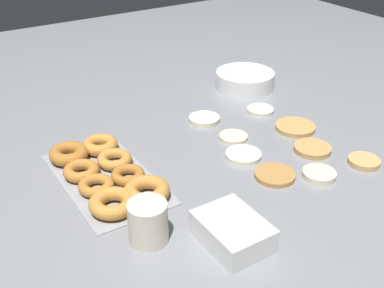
% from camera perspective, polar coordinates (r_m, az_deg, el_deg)
% --- Properties ---
extents(ground_plane, '(3.00, 3.00, 0.00)m').
position_cam_1_polar(ground_plane, '(1.35, 4.74, -0.62)').
color(ground_plane, gray).
extents(pancake_0, '(0.10, 0.10, 0.02)m').
position_cam_1_polar(pancake_0, '(1.49, 1.47, 2.96)').
color(pancake_0, beige).
rests_on(pancake_0, ground_plane).
extents(pancake_1, '(0.08, 0.08, 0.02)m').
position_cam_1_polar(pancake_1, '(1.35, 19.72, -1.96)').
color(pancake_1, tan).
rests_on(pancake_1, ground_plane).
extents(pancake_2, '(0.12, 0.12, 0.01)m').
position_cam_1_polar(pancake_2, '(1.48, 12.14, 1.97)').
color(pancake_2, tan).
rests_on(pancake_2, ground_plane).
extents(pancake_3, '(0.10, 0.10, 0.01)m').
position_cam_1_polar(pancake_3, '(1.24, 9.80, -3.64)').
color(pancake_3, '#B27F42').
rests_on(pancake_3, ground_plane).
extents(pancake_4, '(0.10, 0.10, 0.01)m').
position_cam_1_polar(pancake_4, '(1.37, 14.09, -0.54)').
color(pancake_4, tan).
rests_on(pancake_4, ground_plane).
extents(pancake_5, '(0.10, 0.10, 0.01)m').
position_cam_1_polar(pancake_5, '(1.31, 6.18, -1.30)').
color(pancake_5, silver).
rests_on(pancake_5, ground_plane).
extents(pancake_6, '(0.09, 0.09, 0.02)m').
position_cam_1_polar(pancake_6, '(1.26, 14.83, -3.49)').
color(pancake_6, beige).
rests_on(pancake_6, ground_plane).
extents(pancake_7, '(0.09, 0.09, 0.01)m').
position_cam_1_polar(pancake_7, '(1.56, 8.10, 3.98)').
color(pancake_7, silver).
rests_on(pancake_7, ground_plane).
extents(pancake_8, '(0.08, 0.08, 0.01)m').
position_cam_1_polar(pancake_8, '(1.40, 4.93, 0.85)').
color(pancake_8, beige).
rests_on(pancake_8, ground_plane).
extents(donut_tray, '(0.39, 0.21, 0.04)m').
position_cam_1_polar(donut_tray, '(1.22, -10.16, -3.49)').
color(donut_tray, '#93969B').
rests_on(donut_tray, ground_plane).
extents(batter_bowl, '(0.21, 0.21, 0.06)m').
position_cam_1_polar(batter_bowl, '(1.73, 6.29, 7.57)').
color(batter_bowl, white).
rests_on(batter_bowl, ground_plane).
extents(container_stack, '(0.15, 0.12, 0.06)m').
position_cam_1_polar(container_stack, '(1.01, 4.82, -10.29)').
color(container_stack, white).
rests_on(container_stack, ground_plane).
extents(paper_cup, '(0.08, 0.08, 0.09)m').
position_cam_1_polar(paper_cup, '(1.01, -5.23, -9.22)').
color(paper_cup, beige).
rests_on(paper_cup, ground_plane).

